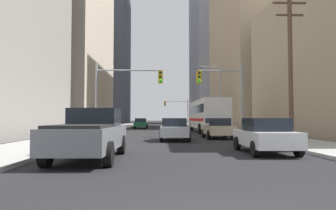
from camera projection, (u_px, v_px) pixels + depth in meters
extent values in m
cube|color=#9E9E99|center=(121.00, 127.00, 53.23)|extent=(3.87, 160.00, 0.15)
cube|color=#9E9E99|center=(205.00, 127.00, 53.72)|extent=(3.87, 160.00, 0.15)
cube|color=silver|center=(207.00, 114.00, 33.05)|extent=(2.74, 11.55, 2.90)
cube|color=black|center=(195.00, 109.00, 33.03)|extent=(0.24, 10.58, 0.80)
cube|color=red|center=(195.00, 120.00, 32.98)|extent=(0.24, 10.58, 0.28)
cylinder|color=black|center=(192.00, 127.00, 36.97)|extent=(0.32, 1.00, 1.00)
cylinder|color=black|center=(211.00, 127.00, 37.05)|extent=(0.32, 1.00, 1.00)
cylinder|color=black|center=(200.00, 129.00, 29.74)|extent=(0.32, 1.00, 1.00)
cylinder|color=black|center=(224.00, 129.00, 29.81)|extent=(0.32, 1.00, 1.00)
cube|color=slate|center=(90.00, 138.00, 11.23)|extent=(2.11, 5.44, 0.80)
cube|color=black|center=(95.00, 117.00, 12.24)|extent=(1.84, 1.84, 0.70)
cube|color=black|center=(80.00, 126.00, 9.91)|extent=(1.81, 2.41, 0.10)
cylinder|color=black|center=(76.00, 145.00, 12.91)|extent=(0.28, 0.80, 0.80)
cylinder|color=black|center=(121.00, 145.00, 12.97)|extent=(0.28, 0.80, 0.80)
cylinder|color=black|center=(46.00, 154.00, 9.46)|extent=(0.28, 0.80, 0.80)
cylinder|color=black|center=(108.00, 154.00, 9.52)|extent=(0.28, 0.80, 0.80)
cube|color=white|center=(265.00, 138.00, 13.33)|extent=(1.91, 4.24, 0.65)
cube|color=black|center=(266.00, 124.00, 13.20)|extent=(1.63, 1.94, 0.55)
cylinder|color=black|center=(237.00, 143.00, 14.62)|extent=(0.22, 0.64, 0.64)
cylinder|color=black|center=(273.00, 143.00, 14.68)|extent=(0.22, 0.64, 0.64)
cylinder|color=black|center=(255.00, 149.00, 11.94)|extent=(0.22, 0.64, 0.64)
cylinder|color=black|center=(299.00, 149.00, 12.00)|extent=(0.22, 0.64, 0.64)
cube|color=#B7BABF|center=(174.00, 131.00, 20.88)|extent=(1.94, 4.26, 0.65)
cube|color=black|center=(174.00, 122.00, 20.76)|extent=(1.65, 1.95, 0.55)
cylinder|color=black|center=(161.00, 135.00, 22.18)|extent=(0.22, 0.64, 0.64)
cylinder|color=black|center=(185.00, 135.00, 22.24)|extent=(0.22, 0.64, 0.64)
cylinder|color=black|center=(162.00, 137.00, 19.50)|extent=(0.22, 0.64, 0.64)
cylinder|color=black|center=(189.00, 137.00, 19.56)|extent=(0.22, 0.64, 0.64)
cube|color=#C6B793|center=(217.00, 130.00, 23.14)|extent=(1.84, 4.22, 0.65)
cube|color=black|center=(218.00, 122.00, 23.02)|extent=(1.60, 1.91, 0.55)
cylinder|color=black|center=(203.00, 133.00, 24.44)|extent=(0.22, 0.64, 0.64)
cylinder|color=black|center=(225.00, 133.00, 24.50)|extent=(0.22, 0.64, 0.64)
cylinder|color=black|center=(209.00, 135.00, 21.76)|extent=(0.22, 0.64, 0.64)
cylinder|color=black|center=(233.00, 135.00, 21.82)|extent=(0.22, 0.64, 0.64)
cube|color=#195938|center=(141.00, 124.00, 45.18)|extent=(1.85, 4.22, 0.65)
cube|color=black|center=(141.00, 120.00, 45.06)|extent=(1.61, 1.92, 0.55)
cylinder|color=black|center=(136.00, 126.00, 46.48)|extent=(0.22, 0.64, 0.64)
cylinder|color=black|center=(147.00, 126.00, 46.54)|extent=(0.22, 0.64, 0.64)
cylinder|color=black|center=(134.00, 127.00, 43.80)|extent=(0.22, 0.64, 0.64)
cylinder|color=black|center=(146.00, 127.00, 43.86)|extent=(0.22, 0.64, 0.64)
cylinder|color=gray|center=(96.00, 100.00, 24.66)|extent=(0.18, 0.18, 6.00)
cylinder|color=gray|center=(129.00, 70.00, 24.85)|extent=(5.17, 0.12, 0.12)
cube|color=gold|center=(160.00, 77.00, 24.91)|extent=(0.38, 0.30, 1.05)
sphere|color=black|center=(161.00, 72.00, 24.76)|extent=(0.24, 0.24, 0.24)
sphere|color=black|center=(161.00, 77.00, 24.74)|extent=(0.24, 0.24, 0.24)
sphere|color=#19D833|center=(161.00, 81.00, 24.73)|extent=(0.24, 0.24, 0.24)
cylinder|color=gray|center=(242.00, 100.00, 25.06)|extent=(0.18, 0.18, 6.00)
cylinder|color=gray|center=(221.00, 71.00, 25.10)|extent=(3.54, 0.12, 0.12)
cube|color=gold|center=(199.00, 77.00, 25.02)|extent=(0.38, 0.30, 1.05)
sphere|color=black|center=(199.00, 73.00, 24.87)|extent=(0.24, 0.24, 0.24)
sphere|color=black|center=(199.00, 77.00, 24.85)|extent=(0.24, 0.24, 0.24)
sphere|color=#19D833|center=(199.00, 81.00, 24.84)|extent=(0.24, 0.24, 0.24)
cylinder|color=gray|center=(188.00, 112.00, 69.96)|extent=(0.18, 0.18, 6.00)
cylinder|color=gray|center=(176.00, 101.00, 69.97)|extent=(5.22, 0.12, 0.12)
cube|color=gold|center=(165.00, 104.00, 69.86)|extent=(0.38, 0.30, 1.05)
sphere|color=red|center=(165.00, 102.00, 69.71)|extent=(0.24, 0.24, 0.24)
sphere|color=black|center=(165.00, 103.00, 69.69)|extent=(0.24, 0.24, 0.24)
sphere|color=black|center=(165.00, 105.00, 69.68)|extent=(0.24, 0.24, 0.24)
cylinder|color=brown|center=(290.00, 67.00, 19.97)|extent=(0.28, 0.28, 9.67)
cube|color=brown|center=(289.00, 3.00, 20.15)|extent=(2.20, 0.12, 0.12)
cube|color=brown|center=(290.00, 15.00, 20.11)|extent=(1.80, 0.12, 0.12)
cylinder|color=gray|center=(220.00, 98.00, 34.28)|extent=(0.16, 0.16, 7.50)
cylinder|color=gray|center=(211.00, 67.00, 34.39)|extent=(2.05, 0.10, 0.10)
ellipsoid|color=#4C4C51|center=(202.00, 67.00, 34.36)|extent=(0.56, 0.32, 0.20)
cube|color=#B7A893|center=(26.00, 28.00, 50.93)|extent=(25.33, 24.80, 33.00)
cube|color=#4C515B|center=(103.00, 29.00, 96.05)|extent=(15.40, 21.55, 58.94)
cube|color=tan|center=(291.00, 28.00, 54.30)|extent=(24.84, 24.62, 34.77)
cube|color=#93939E|center=(218.00, 20.00, 96.81)|extent=(15.48, 27.23, 65.12)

